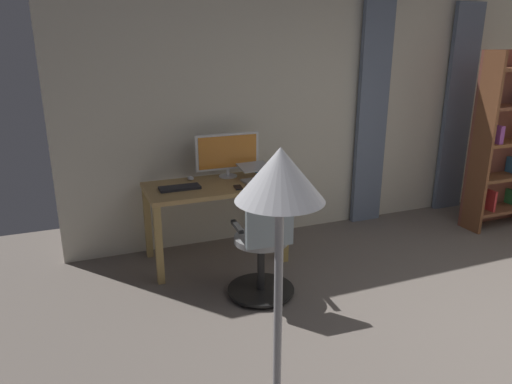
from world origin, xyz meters
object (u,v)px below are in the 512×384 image
(cell_phone_face_up, at_px, (238,187))
(mug_tea, at_px, (261,170))
(computer_monitor, at_px, (228,153))
(computer_mouse, at_px, (191,178))
(office_chair, at_px, (264,248))
(laptop, at_px, (257,176))
(desk, at_px, (215,196))
(computer_keyboard, at_px, (180,188))
(bookshelf, at_px, (507,141))
(floor_lamp, at_px, (279,240))

(cell_phone_face_up, relative_size, mug_tea, 1.22)
(computer_monitor, bearing_deg, computer_mouse, -2.36)
(office_chair, distance_m, computer_monitor, 1.20)
(computer_mouse, bearing_deg, office_chair, 106.13)
(laptop, height_order, computer_mouse, laptop)
(desk, bearing_deg, laptop, 175.75)
(mug_tea, bearing_deg, computer_keyboard, 11.85)
(mug_tea, height_order, bookshelf, bookshelf)
(desk, xyz_separation_m, office_chair, (-0.14, 0.85, -0.20))
(cell_phone_face_up, bearing_deg, computer_keyboard, -10.05)
(desk, distance_m, cell_phone_face_up, 0.28)
(office_chair, distance_m, laptop, 0.93)
(computer_monitor, distance_m, bookshelf, 3.14)
(floor_lamp, bearing_deg, bookshelf, -147.95)
(computer_mouse, xyz_separation_m, mug_tea, (-0.71, 0.07, 0.02))
(computer_keyboard, xyz_separation_m, bookshelf, (-3.64, 0.27, 0.20))
(cell_phone_face_up, bearing_deg, laptop, -140.07)
(office_chair, distance_m, mug_tea, 1.14)
(cell_phone_face_up, bearing_deg, bookshelf, -173.85)
(bookshelf, distance_m, floor_lamp, 4.61)
(office_chair, xyz_separation_m, mug_tea, (-0.40, -1.01, 0.35))
(computer_monitor, relative_size, computer_mouse, 6.37)
(computer_mouse, bearing_deg, laptop, 156.03)
(bookshelf, bearing_deg, desk, -4.97)
(laptop, relative_size, floor_lamp, 0.20)
(computer_keyboard, bearing_deg, bookshelf, 175.79)
(mug_tea, bearing_deg, desk, 16.79)
(computer_mouse, distance_m, floor_lamp, 3.04)
(computer_monitor, relative_size, bookshelf, 0.32)
(office_chair, xyz_separation_m, computer_monitor, (-0.06, -1.06, 0.54))
(office_chair, height_order, computer_keyboard, office_chair)
(computer_keyboard, relative_size, bookshelf, 0.18)
(office_chair, relative_size, floor_lamp, 0.58)
(computer_keyboard, distance_m, bookshelf, 3.65)
(bookshelf, height_order, floor_lamp, bookshelf)
(cell_phone_face_up, height_order, mug_tea, mug_tea)
(computer_mouse, distance_m, mug_tea, 0.71)
(bookshelf, bearing_deg, computer_mouse, -8.46)
(computer_keyboard, height_order, laptop, laptop)
(computer_mouse, bearing_deg, bookshelf, 171.54)
(computer_keyboard, distance_m, mug_tea, 0.89)
(mug_tea, bearing_deg, bookshelf, 170.75)
(computer_mouse, height_order, bookshelf, bookshelf)
(bookshelf, bearing_deg, computer_keyboard, -4.21)
(desk, xyz_separation_m, laptop, (-0.42, 0.03, 0.16))
(office_chair, relative_size, cell_phone_face_up, 6.80)
(laptop, bearing_deg, desk, -8.53)
(mug_tea, height_order, floor_lamp, floor_lamp)
(mug_tea, bearing_deg, floor_lamp, 68.73)
(laptop, distance_m, cell_phone_face_up, 0.29)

